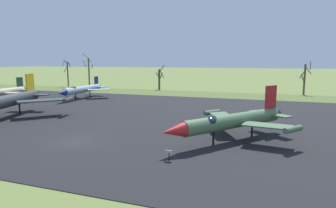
{
  "coord_description": "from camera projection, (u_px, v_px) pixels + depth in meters",
  "views": [
    {
      "loc": [
        17.69,
        -22.62,
        7.82
      ],
      "look_at": [
        4.1,
        15.88,
        1.67
      ],
      "focal_mm": 30.74,
      "sensor_mm": 36.0,
      "label": 1
    }
  ],
  "objects": [
    {
      "name": "bare_tree_right_of_center",
      "position": [
        305.0,
        78.0,
        66.3
      ],
      "size": [
        2.6,
        2.59,
        7.72
      ],
      "color": "brown",
      "rests_on": "ground"
    },
    {
      "name": "bare_tree_far_left",
      "position": [
        68.0,
        72.0,
        87.42
      ],
      "size": [
        2.72,
        2.24,
        8.3
      ],
      "color": "brown",
      "rests_on": "ground"
    },
    {
      "name": "jet_fighter_rear_left",
      "position": [
        4.0,
        101.0,
        38.12
      ],
      "size": [
        15.42,
        17.54,
        5.86
      ],
      "color": "#33383D",
      "rests_on": "ground"
    },
    {
      "name": "jet_fighter_rear_center",
      "position": [
        81.0,
        89.0,
        59.0
      ],
      "size": [
        10.98,
        14.68,
        4.37
      ],
      "color": "#8EA3B2",
      "rests_on": "ground"
    },
    {
      "name": "bare_tree_left_of_center",
      "position": [
        89.0,
        71.0,
        84.15
      ],
      "size": [
        3.28,
        3.28,
        9.99
      ],
      "color": "brown",
      "rests_on": "ground"
    },
    {
      "name": "asphalt_apron",
      "position": [
        137.0,
        116.0,
        41.11
      ],
      "size": [
        101.84,
        46.59,
        0.05
      ],
      "primitive_type": "cube",
      "color": "black",
      "rests_on": "ground"
    },
    {
      "name": "bare_tree_center",
      "position": [
        160.0,
        78.0,
        78.3
      ],
      "size": [
        2.31,
        2.45,
        6.69
      ],
      "color": "#42382D",
      "rests_on": "ground"
    },
    {
      "name": "jet_fighter_front_left",
      "position": [
        231.0,
        121.0,
        27.69
      ],
      "size": [
        11.54,
        13.6,
        5.22
      ],
      "color": "#4C6B47",
      "rests_on": "ground"
    },
    {
      "name": "grass_verge_strip",
      "position": [
        190.0,
        94.0,
        68.42
      ],
      "size": [
        161.84,
        12.0,
        0.06
      ],
      "primitive_type": "cube",
      "color": "#576632",
      "rests_on": "ground"
    },
    {
      "name": "info_placard_front_left",
      "position": [
        169.0,
        154.0,
        22.5
      ],
      "size": [
        0.6,
        0.24,
        0.93
      ],
      "color": "black",
      "rests_on": "ground"
    },
    {
      "name": "ground_plane",
      "position": [
        75.0,
        142.0,
        28.08
      ],
      "size": [
        600.0,
        600.0,
        0.0
      ],
      "primitive_type": "plane",
      "color": "olive"
    },
    {
      "name": "info_placard_rear_center",
      "position": [
        63.0,
        100.0,
        53.19
      ],
      "size": [
        0.53,
        0.35,
        1.09
      ],
      "color": "black",
      "rests_on": "ground"
    }
  ]
}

